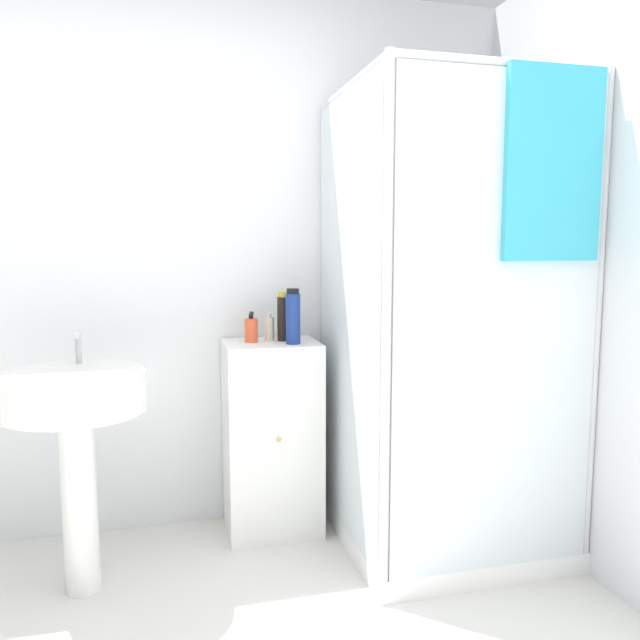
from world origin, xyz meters
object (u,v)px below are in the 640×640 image
(sink, at_px, (75,417))
(lotion_bottle_white, at_px, (269,329))
(soap_dispenser, at_px, (251,330))
(shampoo_bottle_blue, at_px, (293,317))
(shampoo_bottle_tall_black, at_px, (283,317))

(sink, height_order, lotion_bottle_white, lotion_bottle_white)
(sink, distance_m, soap_dispenser, 0.84)
(shampoo_bottle_blue, xyz_separation_m, lotion_bottle_white, (-0.09, 0.12, -0.07))
(sink, bearing_deg, shampoo_bottle_tall_black, 22.28)
(sink, xyz_separation_m, lotion_bottle_white, (0.80, 0.38, 0.26))
(soap_dispenser, bearing_deg, lotion_bottle_white, 18.14)
(lotion_bottle_white, bearing_deg, shampoo_bottle_blue, -55.13)
(sink, relative_size, shampoo_bottle_tall_black, 4.39)
(sink, distance_m, lotion_bottle_white, 0.93)
(soap_dispenser, distance_m, shampoo_bottle_blue, 0.21)
(soap_dispenser, distance_m, shampoo_bottle_tall_black, 0.16)
(sink, bearing_deg, lotion_bottle_white, 25.10)
(shampoo_bottle_tall_black, height_order, shampoo_bottle_blue, shampoo_bottle_blue)
(shampoo_bottle_blue, height_order, lotion_bottle_white, shampoo_bottle_blue)
(shampoo_bottle_tall_black, relative_size, lotion_bottle_white, 1.65)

